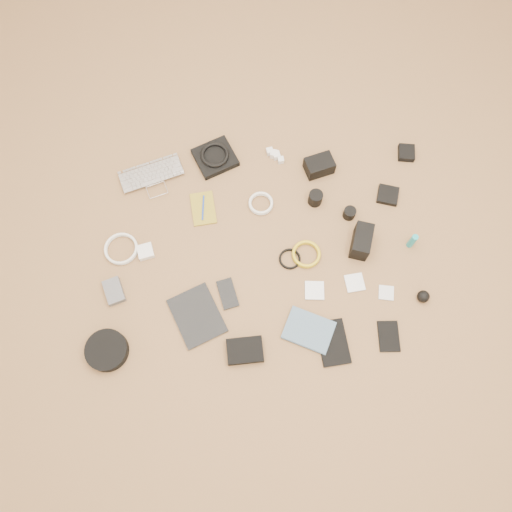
{
  "coord_description": "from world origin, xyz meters",
  "views": [
    {
      "loc": [
        -0.04,
        -0.75,
        2.04
      ],
      "look_at": [
        -0.02,
        -0.02,
        0.02
      ],
      "focal_mm": 35.0,
      "sensor_mm": 36.0,
      "label": 1
    }
  ],
  "objects_px": {
    "dslr_camera": "(319,166)",
    "phone": "(228,294)",
    "headphone_case": "(107,350)",
    "laptop": "(154,181)",
    "paperback": "(303,347)",
    "tablet": "(197,316)"
  },
  "relations": [
    {
      "from": "dslr_camera",
      "to": "paperback",
      "type": "bearing_deg",
      "value": -116.32
    },
    {
      "from": "dslr_camera",
      "to": "headphone_case",
      "type": "relative_size",
      "value": 0.74
    },
    {
      "from": "paperback",
      "to": "laptop",
      "type": "bearing_deg",
      "value": 62.88
    },
    {
      "from": "tablet",
      "to": "phone",
      "type": "bearing_deg",
      "value": 10.51
    },
    {
      "from": "headphone_case",
      "to": "paperback",
      "type": "xyz_separation_m",
      "value": [
        0.79,
        -0.01,
        -0.01
      ]
    },
    {
      "from": "dslr_camera",
      "to": "headphone_case",
      "type": "distance_m",
      "value": 1.23
    },
    {
      "from": "laptop",
      "to": "headphone_case",
      "type": "relative_size",
      "value": 1.7
    },
    {
      "from": "phone",
      "to": "headphone_case",
      "type": "distance_m",
      "value": 0.54
    },
    {
      "from": "phone",
      "to": "paperback",
      "type": "relative_size",
      "value": 0.67
    },
    {
      "from": "headphone_case",
      "to": "paperback",
      "type": "relative_size",
      "value": 0.88
    },
    {
      "from": "dslr_camera",
      "to": "phone",
      "type": "xyz_separation_m",
      "value": [
        -0.43,
        -0.59,
        -0.03
      ]
    },
    {
      "from": "laptop",
      "to": "paperback",
      "type": "height_order",
      "value": "laptop"
    },
    {
      "from": "phone",
      "to": "headphone_case",
      "type": "xyz_separation_m",
      "value": [
        -0.49,
        -0.23,
        0.02
      ]
    },
    {
      "from": "tablet",
      "to": "phone",
      "type": "height_order",
      "value": "same"
    },
    {
      "from": "headphone_case",
      "to": "paperback",
      "type": "bearing_deg",
      "value": -0.75
    },
    {
      "from": "tablet",
      "to": "phone",
      "type": "distance_m",
      "value": 0.16
    },
    {
      "from": "phone",
      "to": "headphone_case",
      "type": "relative_size",
      "value": 0.76
    },
    {
      "from": "phone",
      "to": "paperback",
      "type": "distance_m",
      "value": 0.38
    },
    {
      "from": "tablet",
      "to": "paperback",
      "type": "height_order",
      "value": "paperback"
    },
    {
      "from": "dslr_camera",
      "to": "paperback",
      "type": "xyz_separation_m",
      "value": [
        -0.13,
        -0.82,
        -0.03
      ]
    },
    {
      "from": "dslr_camera",
      "to": "phone",
      "type": "relative_size",
      "value": 0.97
    },
    {
      "from": "tablet",
      "to": "headphone_case",
      "type": "distance_m",
      "value": 0.39
    }
  ]
}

